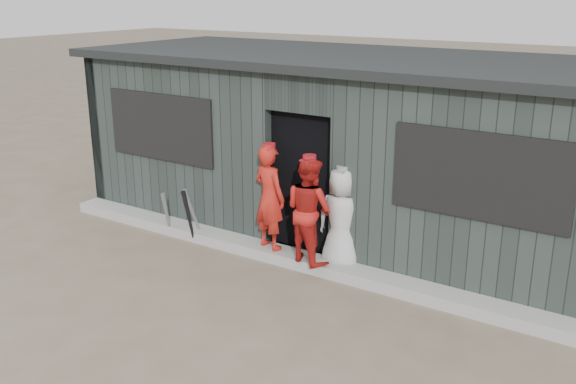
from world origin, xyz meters
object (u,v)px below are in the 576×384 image
Objects in this scene: dugout at (351,145)px; player_grey_back at (342,219)px; bat_mid at (193,214)px; bat_right at (189,217)px; player_red_left at (270,197)px; bat_left at (167,214)px; player_red_right at (309,210)px.

player_grey_back is at bearing -65.41° from dugout.
player_grey_back is at bearing 7.29° from bat_mid.
player_red_left reaches higher than bat_right.
bat_mid is 0.58× the size of player_red_left.
player_red_left is at bearing 6.94° from bat_left.
player_red_left is 1.76m from dugout.
dugout is (1.53, 1.95, 0.86)m from bat_right.
dugout is (-0.68, 1.48, 0.60)m from player_grey_back.
player_red_left reaches higher than player_red_right.
bat_mid is at bearing 17.26° from player_red_right.
bat_left is at bearing 172.85° from bat_right.
player_grey_back is 0.17× the size of dugout.
player_red_right reaches higher than bat_mid.
player_red_right is 1.00× the size of player_grey_back.
dugout is at bearing 51.93° from bat_right.
player_red_left is (1.70, 0.21, 0.51)m from bat_left.
bat_mid is 0.10× the size of dugout.
bat_mid reaches higher than bat_left.
bat_mid is 0.95× the size of bat_right.
player_red_left is 1.02m from player_grey_back.
player_red_right reaches higher than player_grey_back.
player_red_left is (1.22, 0.27, 0.44)m from bat_right.
bat_left is 0.86× the size of bat_mid.
bat_right is 0.10× the size of dugout.
dugout is (1.60, 1.77, 0.89)m from bat_mid.
bat_left is at bearing -163.93° from bat_mid.
player_red_right is (1.96, 0.00, 0.44)m from bat_mid.
player_red_left reaches higher than bat_left.
player_grey_back is at bearing 8.68° from bat_left.
dugout is at bearing -86.42° from player_red_left.
bat_mid is 1.37m from player_red_left.
dugout reaches higher than bat_left.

